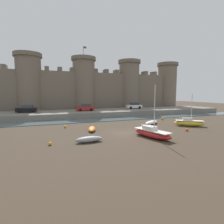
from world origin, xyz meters
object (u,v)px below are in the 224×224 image
at_px(mooring_buoy_mid_mud, 65,127).
at_px(mooring_buoy_near_shore, 50,144).
at_px(rowboat_midflat_centre, 152,122).
at_px(car_quay_centre_west, 134,106).
at_px(mooring_buoy_near_channel, 162,119).
at_px(car_quay_west, 85,108).
at_px(car_quay_east, 27,109).
at_px(mooring_buoy_off_centre, 187,130).
at_px(sailboat_foreground_left, 152,133).
at_px(rowboat_midflat_right, 89,139).
at_px(rowboat_near_channel_left, 92,129).
at_px(sailboat_foreground_right, 189,123).

height_order(mooring_buoy_mid_mud, mooring_buoy_near_shore, mooring_buoy_mid_mud).
distance_m(rowboat_midflat_centre, car_quay_centre_west, 17.34).
xyz_separation_m(mooring_buoy_near_channel, car_quay_west, (-13.48, 11.31, 1.82)).
height_order(mooring_buoy_near_channel, car_quay_west, car_quay_west).
bearing_deg(car_quay_east, mooring_buoy_off_centre, -43.90).
relative_size(mooring_buoy_near_channel, car_quay_east, 0.11).
xyz_separation_m(sailboat_foreground_left, mooring_buoy_near_shore, (-11.73, 0.83, -0.38)).
height_order(rowboat_midflat_right, car_quay_centre_west, car_quay_centre_west).
bearing_deg(mooring_buoy_mid_mud, car_quay_centre_west, 36.79).
bearing_deg(rowboat_near_channel_left, sailboat_foreground_left, -45.68).
xyz_separation_m(rowboat_midflat_centre, car_quay_east, (-21.29, 15.58, 1.71)).
height_order(mooring_buoy_off_centre, car_quay_east, car_quay_east).
xyz_separation_m(rowboat_midflat_centre, mooring_buoy_mid_mud, (-14.49, 1.87, -0.14)).
bearing_deg(rowboat_midflat_right, mooring_buoy_near_channel, 31.74).
distance_m(mooring_buoy_mid_mud, mooring_buoy_near_shore, 9.28).
bearing_deg(sailboat_foreground_left, car_quay_east, 124.59).
bearing_deg(mooring_buoy_off_centre, mooring_buoy_near_channel, 72.57).
bearing_deg(rowboat_near_channel_left, mooring_buoy_near_channel, 18.44).
bearing_deg(mooring_buoy_near_shore, car_quay_centre_west, 47.23).
xyz_separation_m(rowboat_midflat_centre, car_quay_west, (-8.65, 14.81, 1.71)).
bearing_deg(car_quay_centre_west, mooring_buoy_near_shore, -132.77).
relative_size(rowboat_near_channel_left, mooring_buoy_near_channel, 6.85).
height_order(mooring_buoy_near_shore, car_quay_east, car_quay_east).
bearing_deg(rowboat_near_channel_left, mooring_buoy_mid_mud, 132.96).
relative_size(mooring_buoy_mid_mud, car_quay_west, 0.09).
distance_m(rowboat_midflat_centre, mooring_buoy_near_channel, 5.96).
xyz_separation_m(sailboat_foreground_left, car_quay_east, (-16.24, 23.54, 1.49)).
xyz_separation_m(rowboat_midflat_centre, mooring_buoy_off_centre, (1.68, -6.53, -0.15)).
bearing_deg(mooring_buoy_near_channel, car_quay_west, 140.00).
xyz_separation_m(rowboat_midflat_right, mooring_buoy_near_channel, (17.53, 10.84, -0.11)).
height_order(mooring_buoy_near_shore, mooring_buoy_off_centre, mooring_buoy_off_centre).
bearing_deg(mooring_buoy_near_shore, sailboat_foreground_left, -4.07).
bearing_deg(car_quay_centre_west, mooring_buoy_mid_mud, -143.21).
height_order(mooring_buoy_mid_mud, car_quay_west, car_quay_west).
distance_m(rowboat_midflat_centre, mooring_buoy_off_centre, 6.74).
distance_m(mooring_buoy_near_shore, car_quay_east, 23.23).
distance_m(mooring_buoy_mid_mud, car_quay_centre_west, 24.49).
distance_m(sailboat_foreground_left, mooring_buoy_near_channel, 15.14).
distance_m(sailboat_foreground_left, car_quay_east, 28.64).
bearing_deg(sailboat_foreground_right, mooring_buoy_near_shore, -170.60).
bearing_deg(sailboat_foreground_right, mooring_buoy_near_channel, 91.01).
relative_size(mooring_buoy_off_centre, car_quay_east, 0.09).
bearing_deg(mooring_buoy_off_centre, mooring_buoy_near_shore, -178.14).
relative_size(rowboat_near_channel_left, mooring_buoy_mid_mud, 7.96).
xyz_separation_m(mooring_buoy_near_channel, car_quay_centre_west, (0.23, 12.99, 1.82)).
bearing_deg(mooring_buoy_off_centre, rowboat_midflat_right, -176.75).
bearing_deg(car_quay_west, mooring_buoy_near_shore, -110.33).
bearing_deg(mooring_buoy_near_channel, rowboat_midflat_centre, -144.08).
bearing_deg(car_quay_centre_west, mooring_buoy_off_centre, -98.36).
xyz_separation_m(mooring_buoy_near_channel, mooring_buoy_mid_mud, (-19.32, -1.63, -0.03)).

